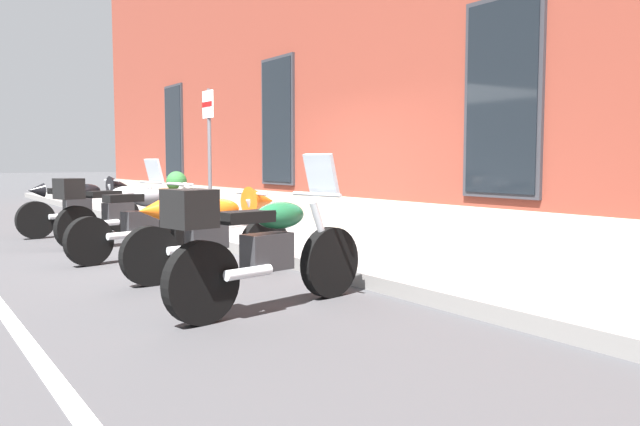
# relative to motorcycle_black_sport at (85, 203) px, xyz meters

# --- Properties ---
(ground_plane) EXTENTS (140.00, 140.00, 0.00)m
(ground_plane) POSITION_rel_motorcycle_black_sport_xyz_m (3.39, 1.15, -0.56)
(ground_plane) COLOR #38383A
(sidewalk) EXTENTS (33.95, 2.46, 0.15)m
(sidewalk) POSITION_rel_motorcycle_black_sport_xyz_m (3.39, 2.38, -0.49)
(sidewalk) COLOR slate
(sidewalk) RESTS_ON ground_plane
(motorcycle_black_sport) EXTENTS (0.62, 2.15, 1.04)m
(motorcycle_black_sport) POSITION_rel_motorcycle_black_sport_xyz_m (0.00, 0.00, 0.00)
(motorcycle_black_sport) COLOR black
(motorcycle_black_sport) RESTS_ON ground_plane
(motorcycle_silver_touring) EXTENTS (0.87, 2.08, 1.35)m
(motorcycle_silver_touring) POSITION_rel_motorcycle_black_sport_xyz_m (1.75, 0.01, -0.01)
(motorcycle_silver_touring) COLOR black
(motorcycle_silver_touring) RESTS_ON ground_plane
(motorcycle_grey_naked) EXTENTS (0.71, 2.12, 1.01)m
(motorcycle_grey_naked) POSITION_rel_motorcycle_black_sport_xyz_m (3.30, -0.03, -0.07)
(motorcycle_grey_naked) COLOR black
(motorcycle_grey_naked) RESTS_ON ground_plane
(motorcycle_orange_sport) EXTENTS (0.62, 2.08, 1.01)m
(motorcycle_orange_sport) POSITION_rel_motorcycle_black_sport_xyz_m (5.05, 0.20, -0.01)
(motorcycle_orange_sport) COLOR black
(motorcycle_orange_sport) RESTS_ON ground_plane
(motorcycle_green_touring) EXTENTS (0.77, 2.12, 1.37)m
(motorcycle_green_touring) POSITION_rel_motorcycle_black_sport_xyz_m (6.79, -0.18, 0.01)
(motorcycle_green_touring) COLOR black
(motorcycle_green_touring) RESTS_ON ground_plane
(parking_sign) EXTENTS (0.36, 0.07, 2.32)m
(parking_sign) POSITION_rel_motorcycle_black_sport_xyz_m (1.96, 1.50, 1.09)
(parking_sign) COLOR #4C4C51
(parking_sign) RESTS_ON sidewalk
(barrel_planter) EXTENTS (0.71, 0.71, 0.95)m
(barrel_planter) POSITION_rel_motorcycle_black_sport_xyz_m (-0.29, 1.81, -0.02)
(barrel_planter) COLOR brown
(barrel_planter) RESTS_ON sidewalk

